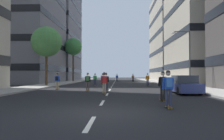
% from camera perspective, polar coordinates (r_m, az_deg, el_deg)
% --- Properties ---
extents(ground_plane, '(175.00, 175.00, 0.00)m').
position_cam_1_polar(ground_plane, '(37.93, 0.42, -3.69)').
color(ground_plane, black).
extents(sidewalk_left, '(3.72, 80.21, 0.14)m').
position_cam_1_polar(sidewalk_left, '(42.82, -12.17, -3.30)').
color(sidewalk_left, '#9E9991').
rests_on(sidewalk_left, ground_plane).
extents(sidewalk_right, '(3.72, 80.21, 0.14)m').
position_cam_1_polar(sidewalk_right, '(42.42, 13.37, -3.31)').
color(sidewalk_right, '#9E9991').
rests_on(sidewalk_right, ground_plane).
extents(lane_markings, '(0.16, 67.20, 0.01)m').
position_cam_1_polar(lane_markings, '(39.26, 0.46, -3.60)').
color(lane_markings, silver).
rests_on(lane_markings, ground_plane).
extents(building_left_mid, '(13.67, 16.14, 32.26)m').
position_cam_1_polar(building_left_mid, '(46.56, -23.43, 17.13)').
color(building_left_mid, slate).
rests_on(building_left_mid, ground_plane).
extents(building_left_far, '(13.67, 18.21, 27.87)m').
position_cam_1_polar(building_left_far, '(63.52, -15.85, 10.03)').
color(building_left_far, slate).
rests_on(building_left_far, ground_plane).
extents(building_right_mid, '(13.67, 18.73, 26.63)m').
position_cam_1_polar(building_right_mid, '(45.02, 24.87, 14.05)').
color(building_right_mid, '#BCB29E').
rests_on(building_right_mid, ground_plane).
extents(building_right_far, '(13.67, 22.24, 24.32)m').
position_cam_1_polar(building_right_far, '(62.68, 17.83, 8.55)').
color(building_right_far, '#BCB29E').
rests_on(building_right_far, ground_plane).
extents(parked_car_near, '(1.82, 4.40, 1.52)m').
position_cam_1_polar(parked_car_near, '(18.48, 18.95, -3.93)').
color(parked_car_near, navy).
rests_on(parked_car_near, ground_plane).
extents(street_tree_near, '(4.32, 4.32, 8.34)m').
position_cam_1_polar(street_tree_near, '(31.73, -17.35, 7.29)').
color(street_tree_near, '#4C3823').
rests_on(street_tree_near, sidewalk_left).
extents(street_tree_mid, '(3.87, 3.87, 9.78)m').
position_cam_1_polar(street_tree_mid, '(48.86, -10.47, 6.18)').
color(street_tree_mid, '#4C3823').
rests_on(street_tree_mid, sidewalk_left).
extents(streetlamp_right, '(2.13, 0.30, 6.50)m').
position_cam_1_polar(streetlamp_right, '(25.48, 19.57, 4.55)').
color(streetlamp_right, '#3F3F44').
rests_on(streetlamp_right, sidewalk_right).
extents(skater_0, '(0.55, 0.92, 1.78)m').
position_cam_1_polar(skater_0, '(30.17, -2.58, -2.36)').
color(skater_0, brown).
rests_on(skater_0, ground_plane).
extents(skater_1, '(0.54, 0.91, 1.78)m').
position_cam_1_polar(skater_1, '(22.72, -14.68, -2.66)').
color(skater_1, brown).
rests_on(skater_1, ground_plane).
extents(skater_2, '(0.56, 0.92, 1.78)m').
position_cam_1_polar(skater_2, '(12.93, 13.67, -3.84)').
color(skater_2, brown).
rests_on(skater_2, ground_plane).
extents(skater_3, '(0.55, 0.92, 1.78)m').
position_cam_1_polar(skater_3, '(31.09, -4.64, -2.39)').
color(skater_3, brown).
rests_on(skater_3, ground_plane).
extents(skater_4, '(0.53, 0.90, 1.78)m').
position_cam_1_polar(skater_4, '(10.18, 15.09, -4.35)').
color(skater_4, brown).
rests_on(skater_4, ground_plane).
extents(skater_5, '(0.57, 0.92, 1.78)m').
position_cam_1_polar(skater_5, '(30.07, 9.65, -2.41)').
color(skater_5, brown).
rests_on(skater_5, ground_plane).
extents(skater_6, '(0.57, 0.92, 1.78)m').
position_cam_1_polar(skater_6, '(17.21, -2.12, -3.24)').
color(skater_6, brown).
rests_on(skater_6, ground_plane).
extents(skater_7, '(0.54, 0.91, 1.78)m').
position_cam_1_polar(skater_7, '(20.38, -6.63, -2.85)').
color(skater_7, brown).
rests_on(skater_7, ground_plane).
extents(skater_8, '(0.56, 0.92, 1.78)m').
position_cam_1_polar(skater_8, '(46.88, 1.36, -2.03)').
color(skater_8, brown).
rests_on(skater_8, ground_plane).
extents(skater_9, '(0.56, 0.92, 1.78)m').
position_cam_1_polar(skater_9, '(45.30, 5.74, -2.01)').
color(skater_9, brown).
rests_on(skater_9, ground_plane).
extents(skater_10, '(0.56, 0.92, 1.78)m').
position_cam_1_polar(skater_10, '(19.58, -1.65, -2.92)').
color(skater_10, brown).
rests_on(skater_10, ground_plane).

